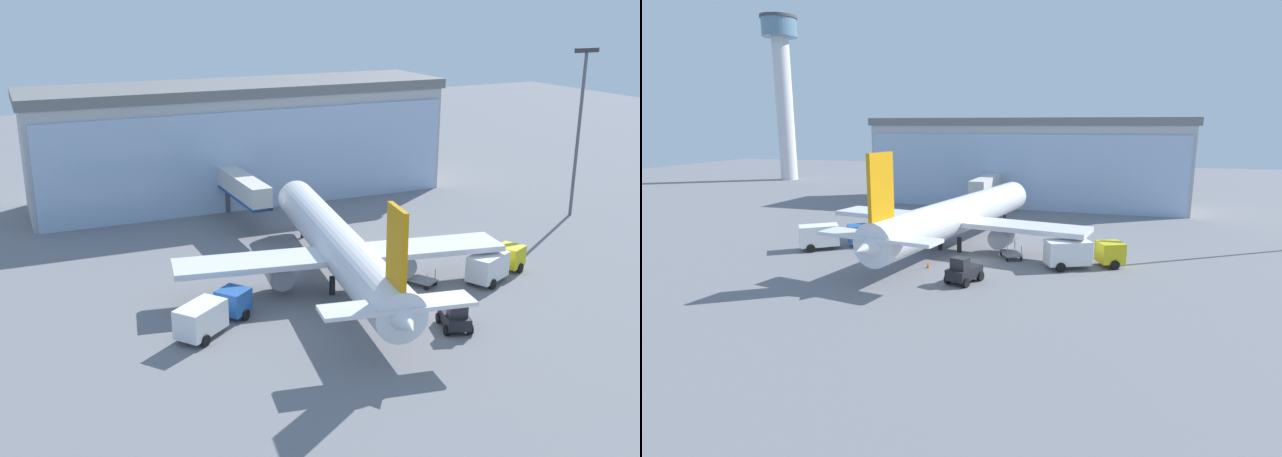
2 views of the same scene
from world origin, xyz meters
TOP-DOWN VIEW (x-y plane):
  - ground at (0.00, 0.00)m, footprint 240.00×240.00m
  - terminal_building at (-0.01, 37.47)m, footprint 51.70×15.18m
  - jet_bridge at (-4.07, 26.36)m, footprint 2.58×13.69m
  - apron_light_mast at (31.18, 12.68)m, footprint 3.20×0.40m
  - airplane at (-2.87, 5.36)m, footprint 28.94×35.76m
  - catering_truck at (-15.85, 1.24)m, footprint 7.23×6.02m
  - fuel_truck at (10.39, 0.49)m, footprint 7.58×4.89m
  - baggage_cart at (3.50, 2.15)m, footprint 2.65×3.22m
  - pushback_tug at (0.87, -6.63)m, footprint 3.06×3.62m
  - safety_cone_nose at (-3.44, -3.22)m, footprint 0.36×0.36m
  - safety_cone_wingtip at (12.71, 3.10)m, footprint 0.36×0.36m

SIDE VIEW (x-z plane):
  - ground at x=0.00m, z-range 0.00..0.00m
  - safety_cone_nose at x=-3.44m, z-range 0.00..0.55m
  - safety_cone_wingtip at x=12.71m, z-range 0.00..0.55m
  - baggage_cart at x=3.50m, z-range -0.25..1.25m
  - pushback_tug at x=0.87m, z-range -0.18..2.12m
  - catering_truck at x=-15.85m, z-range 0.14..2.79m
  - fuel_truck at x=10.39m, z-range 0.14..2.79m
  - airplane at x=-2.87m, z-range -2.03..8.95m
  - jet_bridge at x=-4.07m, z-range 1.42..6.99m
  - terminal_building at x=-0.01m, z-range 0.00..14.15m
  - apron_light_mast at x=31.18m, z-range 1.75..20.61m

